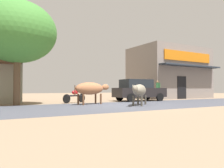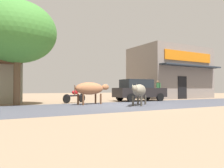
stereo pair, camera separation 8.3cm
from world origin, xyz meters
TOP-DOWN VIEW (x-y plane):
  - ground at (0.00, 0.00)m, footprint 80.00×80.00m
  - asphalt_road at (0.00, 0.00)m, footprint 72.00×5.89m
  - storefront_right_club at (10.01, 6.66)m, footprint 7.64×5.86m
  - roadside_tree at (-5.10, 3.14)m, footprint 4.34×4.34m
  - parked_hatchback_car at (3.52, 3.35)m, footprint 4.03×2.11m
  - parked_motorcycle at (-1.48, 3.67)m, footprint 1.82×0.86m
  - cow_near_brown at (-1.22, 1.73)m, footprint 2.60×1.20m
  - cow_far_dark at (0.84, -0.31)m, footprint 2.30×2.20m
  - pedestrian_by_shop at (6.25, 4.23)m, footprint 0.44×0.61m

SIDE VIEW (x-z plane):
  - ground at x=0.00m, z-range 0.00..0.00m
  - asphalt_road at x=0.00m, z-range 0.00..0.00m
  - parked_motorcycle at x=-1.48m, z-range -0.06..0.98m
  - cow_far_dark at x=0.84m, z-range 0.24..1.42m
  - parked_hatchback_car at x=3.52m, z-range 0.02..1.66m
  - cow_near_brown at x=-1.22m, z-range 0.28..1.59m
  - pedestrian_by_shop at x=6.25m, z-range 0.15..1.81m
  - storefront_right_club at x=10.01m, z-range 0.01..5.13m
  - roadside_tree at x=-5.10m, z-range 1.18..7.04m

